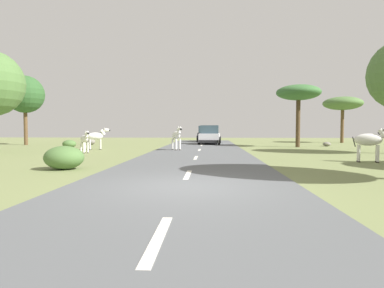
{
  "coord_description": "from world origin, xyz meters",
  "views": [
    {
      "loc": [
        0.49,
        -8.29,
        1.51
      ],
      "look_at": [
        -0.35,
        7.46,
        0.76
      ],
      "focal_mm": 30.96,
      "sensor_mm": 36.0,
      "label": 1
    }
  ],
  "objects": [
    {
      "name": "car_0",
      "position": [
        0.52,
        22.83,
        0.85
      ],
      "size": [
        2.19,
        4.42,
        1.74
      ],
      "rotation": [
        0.0,
        0.0,
        3.09
      ],
      "color": "silver",
      "rests_on": "road"
    },
    {
      "name": "tree_0",
      "position": [
        7.57,
        18.66,
        4.3
      ],
      "size": [
        3.49,
        3.49,
        4.98
      ],
      "color": "#4C3823",
      "rests_on": "ground_plane"
    },
    {
      "name": "tree_4",
      "position": [
        14.29,
        26.94,
        4.06
      ],
      "size": [
        3.95,
        3.95,
        4.79
      ],
      "color": "brown",
      "rests_on": "ground_plane"
    },
    {
      "name": "lane_markings",
      "position": [
        -0.19,
        -1.0,
        0.05
      ],
      "size": [
        0.16,
        56.0,
        0.01
      ],
      "color": "silver",
      "rests_on": "road"
    },
    {
      "name": "zebra_2",
      "position": [
        7.62,
        6.74,
        0.98
      ],
      "size": [
        1.7,
        0.8,
        1.65
      ],
      "rotation": [
        0.0,
        0.0,
        4.41
      ],
      "color": "silver",
      "rests_on": "ground_plane"
    },
    {
      "name": "bush_1",
      "position": [
        -4.84,
        3.53,
        0.43
      ],
      "size": [
        1.44,
        1.3,
        0.87
      ],
      "primitive_type": "ellipsoid",
      "color": "#4C7038",
      "rests_on": "ground_plane"
    },
    {
      "name": "car_1",
      "position": [
        0.12,
        28.86,
        0.85
      ],
      "size": [
        2.06,
        4.36,
        1.74
      ],
      "rotation": [
        0.0,
        0.0,
        -0.01
      ],
      "color": "black",
      "rests_on": "road"
    },
    {
      "name": "rock_1",
      "position": [
        10.37,
        20.12,
        0.18
      ],
      "size": [
        0.64,
        0.66,
        0.36
      ],
      "primitive_type": "ellipsoid",
      "color": "gray",
      "rests_on": "ground_plane"
    },
    {
      "name": "ground_plane",
      "position": [
        0.0,
        0.0,
        0.0
      ],
      "size": [
        90.0,
        90.0,
        0.0
      ],
      "primitive_type": "plane",
      "color": "olive"
    },
    {
      "name": "tree_2",
      "position": [
        -16.14,
        20.82,
        4.55
      ],
      "size": [
        3.36,
        3.36,
        6.26
      ],
      "color": "brown",
      "rests_on": "ground_plane"
    },
    {
      "name": "rock_0",
      "position": [
        -10.45,
        21.59,
        0.28
      ],
      "size": [
        0.84,
        0.74,
        0.55
      ],
      "primitive_type": "ellipsoid",
      "color": "gray",
      "rests_on": "ground_plane"
    },
    {
      "name": "zebra_3",
      "position": [
        -7.14,
        11.53,
        0.83
      ],
      "size": [
        1.05,
        1.28,
        1.39
      ],
      "rotation": [
        0.0,
        0.0,
        3.78
      ],
      "color": "silver",
      "rests_on": "ground_plane"
    },
    {
      "name": "zebra_0",
      "position": [
        -1.73,
        13.89,
        1.02
      ],
      "size": [
        0.95,
        1.62,
        1.62
      ],
      "rotation": [
        0.0,
        0.0,
        3.56
      ],
      "color": "silver",
      "rests_on": "road"
    },
    {
      "name": "bush_0",
      "position": [
        -10.31,
        16.61,
        0.31
      ],
      "size": [
        1.03,
        0.93,
        0.62
      ],
      "primitive_type": "ellipsoid",
      "color": "#4C7038",
      "rests_on": "ground_plane"
    },
    {
      "name": "zebra_1",
      "position": [
        -7.45,
        14.56,
        0.94
      ],
      "size": [
        1.58,
        0.88,
        1.57
      ],
      "rotation": [
        0.0,
        0.0,
        5.1
      ],
      "color": "silver",
      "rests_on": "ground_plane"
    },
    {
      "name": "road",
      "position": [
        -0.19,
        0.0,
        0.03
      ],
      "size": [
        6.0,
        64.0,
        0.05
      ],
      "primitive_type": "cube",
      "color": "#56595B",
      "rests_on": "ground_plane"
    }
  ]
}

